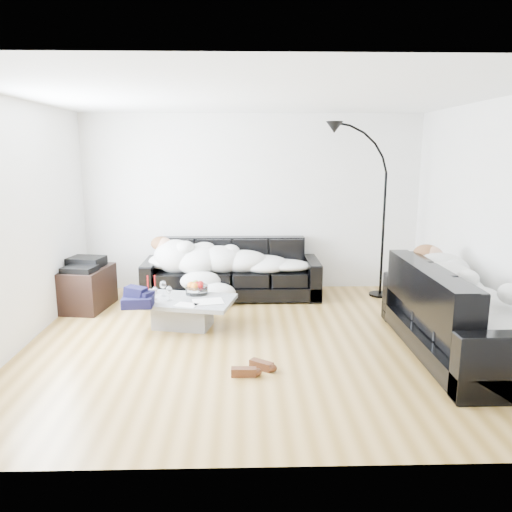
{
  "coord_description": "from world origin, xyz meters",
  "views": [
    {
      "loc": [
        -0.15,
        -5.2,
        2.06
      ],
      "look_at": [
        0.0,
        0.3,
        0.9
      ],
      "focal_mm": 35.0,
      "sensor_mm": 36.0,
      "label": 1
    }
  ],
  "objects_px": {
    "stereo": "(84,263)",
    "floor_lamp": "(384,222)",
    "sofa_back": "(232,269)",
    "fruit_bowl": "(197,287)",
    "sleeper_right": "(462,292)",
    "wine_glass_c": "(169,293)",
    "coffee_table": "(183,313)",
    "candle_right": "(155,284)",
    "wine_glass_b": "(155,293)",
    "shoes": "(252,368)",
    "wine_glass_a": "(163,289)",
    "av_cabinet": "(86,288)",
    "sleeper_back": "(232,254)",
    "candle_left": "(148,285)",
    "sofa_right": "(460,311)"
  },
  "relations": [
    {
      "from": "stereo",
      "to": "floor_lamp",
      "type": "height_order",
      "value": "floor_lamp"
    },
    {
      "from": "sofa_back",
      "to": "fruit_bowl",
      "type": "distance_m",
      "value": 1.14
    },
    {
      "from": "sleeper_right",
      "to": "fruit_bowl",
      "type": "xyz_separation_m",
      "value": [
        -2.79,
        1.08,
        -0.23
      ]
    },
    {
      "from": "sofa_back",
      "to": "wine_glass_c",
      "type": "height_order",
      "value": "sofa_back"
    },
    {
      "from": "sofa_back",
      "to": "floor_lamp",
      "type": "distance_m",
      "value": 2.26
    },
    {
      "from": "fruit_bowl",
      "to": "floor_lamp",
      "type": "relative_size",
      "value": 0.13
    },
    {
      "from": "sofa_back",
      "to": "coffee_table",
      "type": "xyz_separation_m",
      "value": [
        -0.56,
        -1.27,
        -0.23
      ]
    },
    {
      "from": "stereo",
      "to": "candle_right",
      "type": "bearing_deg",
      "value": -15.79
    },
    {
      "from": "sleeper_right",
      "to": "fruit_bowl",
      "type": "distance_m",
      "value": 3.0
    },
    {
      "from": "wine_glass_b",
      "to": "wine_glass_c",
      "type": "distance_m",
      "value": 0.18
    },
    {
      "from": "shoes",
      "to": "stereo",
      "type": "height_order",
      "value": "stereo"
    },
    {
      "from": "wine_glass_b",
      "to": "stereo",
      "type": "height_order",
      "value": "stereo"
    },
    {
      "from": "coffee_table",
      "to": "wine_glass_a",
      "type": "bearing_deg",
      "value": 152.06
    },
    {
      "from": "av_cabinet",
      "to": "candle_right",
      "type": "bearing_deg",
      "value": -18.85
    },
    {
      "from": "sleeper_back",
      "to": "sleeper_right",
      "type": "distance_m",
      "value": 3.17
    },
    {
      "from": "fruit_bowl",
      "to": "wine_glass_b",
      "type": "relative_size",
      "value": 1.79
    },
    {
      "from": "wine_glass_b",
      "to": "candle_right",
      "type": "height_order",
      "value": "candle_right"
    },
    {
      "from": "sofa_back",
      "to": "shoes",
      "type": "xyz_separation_m",
      "value": [
        0.24,
        -2.56,
        -0.36
      ]
    },
    {
      "from": "sleeper_back",
      "to": "sleeper_right",
      "type": "height_order",
      "value": "sleeper_right"
    },
    {
      "from": "candle_left",
      "to": "sofa_right",
      "type": "bearing_deg",
      "value": -17.23
    },
    {
      "from": "candle_right",
      "to": "shoes",
      "type": "relative_size",
      "value": 0.56
    },
    {
      "from": "coffee_table",
      "to": "wine_glass_b",
      "type": "height_order",
      "value": "wine_glass_b"
    },
    {
      "from": "sofa_back",
      "to": "wine_glass_a",
      "type": "bearing_deg",
      "value": -125.01
    },
    {
      "from": "wine_glass_b",
      "to": "fruit_bowl",
      "type": "bearing_deg",
      "value": 26.29
    },
    {
      "from": "sofa_right",
      "to": "av_cabinet",
      "type": "height_order",
      "value": "sofa_right"
    },
    {
      "from": "sofa_back",
      "to": "fruit_bowl",
      "type": "xyz_separation_m",
      "value": [
        -0.41,
        -1.06,
        0.02
      ]
    },
    {
      "from": "candle_right",
      "to": "fruit_bowl",
      "type": "bearing_deg",
      "value": -4.7
    },
    {
      "from": "sleeper_right",
      "to": "shoes",
      "type": "relative_size",
      "value": 4.86
    },
    {
      "from": "wine_glass_c",
      "to": "stereo",
      "type": "bearing_deg",
      "value": 145.9
    },
    {
      "from": "sleeper_right",
      "to": "candle_left",
      "type": "relative_size",
      "value": 8.09
    },
    {
      "from": "coffee_table",
      "to": "wine_glass_b",
      "type": "bearing_deg",
      "value": -176.48
    },
    {
      "from": "shoes",
      "to": "floor_lamp",
      "type": "height_order",
      "value": "floor_lamp"
    },
    {
      "from": "wine_glass_a",
      "to": "floor_lamp",
      "type": "height_order",
      "value": "floor_lamp"
    },
    {
      "from": "sofa_right",
      "to": "coffee_table",
      "type": "xyz_separation_m",
      "value": [
        -2.94,
        0.86,
        -0.28
      ]
    },
    {
      "from": "sofa_back",
      "to": "av_cabinet",
      "type": "relative_size",
      "value": 3.13
    },
    {
      "from": "wine_glass_b",
      "to": "shoes",
      "type": "xyz_separation_m",
      "value": [
        1.12,
        -1.27,
        -0.38
      ]
    },
    {
      "from": "sofa_right",
      "to": "fruit_bowl",
      "type": "xyz_separation_m",
      "value": [
        -2.79,
        1.08,
        -0.03
      ]
    },
    {
      "from": "sleeper_right",
      "to": "candle_left",
      "type": "distance_m",
      "value": 3.54
    },
    {
      "from": "fruit_bowl",
      "to": "candle_right",
      "type": "distance_m",
      "value": 0.52
    },
    {
      "from": "sofa_back",
      "to": "sleeper_back",
      "type": "bearing_deg",
      "value": -90.0
    },
    {
      "from": "wine_glass_b",
      "to": "candle_left",
      "type": "xyz_separation_m",
      "value": [
        -0.12,
        0.2,
        0.04
      ]
    },
    {
      "from": "fruit_bowl",
      "to": "candle_right",
      "type": "relative_size",
      "value": 1.22
    },
    {
      "from": "sleeper_back",
      "to": "wine_glass_b",
      "type": "height_order",
      "value": "sleeper_back"
    },
    {
      "from": "fruit_bowl",
      "to": "candle_left",
      "type": "bearing_deg",
      "value": -177.06
    },
    {
      "from": "candle_right",
      "to": "wine_glass_b",
      "type": "bearing_deg",
      "value": -80.75
    },
    {
      "from": "fruit_bowl",
      "to": "shoes",
      "type": "height_order",
      "value": "fruit_bowl"
    },
    {
      "from": "sleeper_right",
      "to": "floor_lamp",
      "type": "xyz_separation_m",
      "value": [
        -0.23,
        2.12,
        0.42
      ]
    },
    {
      "from": "wine_glass_c",
      "to": "av_cabinet",
      "type": "height_order",
      "value": "av_cabinet"
    },
    {
      "from": "av_cabinet",
      "to": "fruit_bowl",
      "type": "bearing_deg",
      "value": -11.91
    },
    {
      "from": "stereo",
      "to": "floor_lamp",
      "type": "distance_m",
      "value": 4.14
    }
  ]
}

